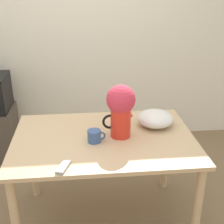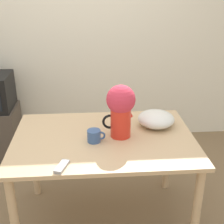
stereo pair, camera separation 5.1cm
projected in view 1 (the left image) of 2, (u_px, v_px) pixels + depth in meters
wall_back at (73, 35)px, 3.55m from camera, size 8.00×0.05×2.60m
table at (104, 149)px, 2.38m from camera, size 1.36×0.94×0.80m
flower_vase at (121, 107)px, 2.27m from camera, size 0.24×0.21×0.40m
coffee_mug at (95, 136)px, 2.26m from camera, size 0.13×0.10×0.09m
white_bowl at (155, 118)px, 2.50m from camera, size 0.29×0.29×0.12m
remote_control at (63, 167)px, 1.95m from camera, size 0.10×0.15×0.02m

